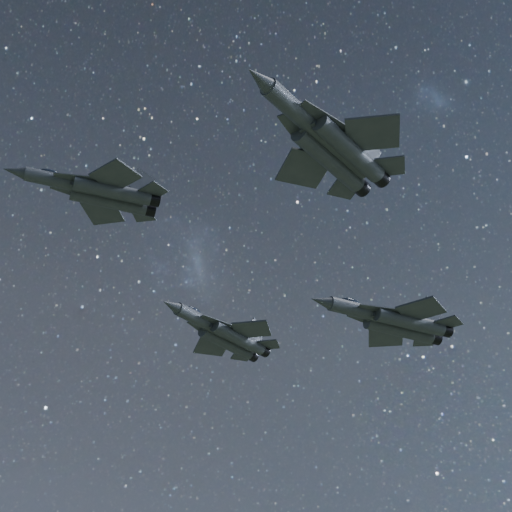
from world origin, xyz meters
TOP-DOWN VIEW (x-y plane):
  - jet_lead at (-19.50, -0.08)m, footprint 16.08×10.92m
  - jet_left at (4.91, 14.10)m, footprint 18.10×12.37m
  - jet_right at (-4.67, -18.06)m, footprint 20.32×13.79m
  - jet_slot at (17.32, -2.92)m, footprint 19.07×13.16m

SIDE VIEW (x-z plane):
  - jet_slot at x=17.32m, z-range 147.53..152.32m
  - jet_left at x=4.91m, z-range 149.48..154.02m
  - jet_lead at x=-19.50m, z-range 152.04..156.08m
  - jet_right at x=-4.67m, z-range 152.39..157.50m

